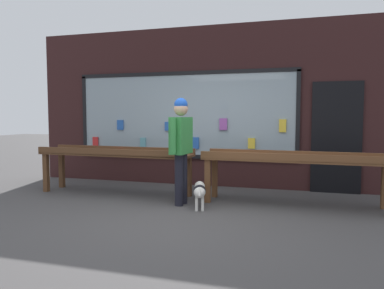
{
  "coord_description": "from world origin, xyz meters",
  "views": [
    {
      "loc": [
        1.75,
        -5.21,
        1.46
      ],
      "look_at": [
        -0.05,
        0.81,
        0.98
      ],
      "focal_mm": 35.0,
      "sensor_mm": 36.0,
      "label": 1
    }
  ],
  "objects_px": {
    "display_table_right": "(294,163)",
    "person_browsing": "(181,142)",
    "small_dog": "(200,191)",
    "display_table_left": "(115,156)"
  },
  "relations": [
    {
      "from": "display_table_right",
      "to": "person_browsing",
      "type": "distance_m",
      "value": 1.85
    },
    {
      "from": "small_dog",
      "to": "display_table_right",
      "type": "bearing_deg",
      "value": -81.13
    },
    {
      "from": "display_table_left",
      "to": "small_dog",
      "type": "height_order",
      "value": "display_table_left"
    },
    {
      "from": "person_browsing",
      "to": "small_dog",
      "type": "height_order",
      "value": "person_browsing"
    },
    {
      "from": "display_table_right",
      "to": "person_browsing",
      "type": "xyz_separation_m",
      "value": [
        -1.76,
        -0.46,
        0.33
      ]
    },
    {
      "from": "display_table_left",
      "to": "small_dog",
      "type": "bearing_deg",
      "value": -19.07
    },
    {
      "from": "display_table_right",
      "to": "person_browsing",
      "type": "relative_size",
      "value": 1.7
    },
    {
      "from": "display_table_left",
      "to": "display_table_right",
      "type": "xyz_separation_m",
      "value": [
        3.21,
        0.0,
        -0.0
      ]
    },
    {
      "from": "display_table_left",
      "to": "person_browsing",
      "type": "height_order",
      "value": "person_browsing"
    },
    {
      "from": "person_browsing",
      "to": "small_dog",
      "type": "xyz_separation_m",
      "value": [
        0.36,
        -0.17,
        -0.76
      ]
    }
  ]
}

